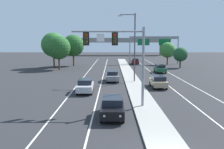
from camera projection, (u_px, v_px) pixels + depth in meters
median_island at (138, 91)px, 30.56m from camera, size 2.40×110.00×0.15m
lane_stripe_oncoming_center at (102, 82)px, 37.53m from camera, size 0.14×100.00×0.01m
lane_stripe_receding_center at (165, 82)px, 37.50m from camera, size 0.14×100.00×0.01m
edge_stripe_left at (81, 82)px, 37.54m from camera, size 0.14×100.00×0.01m
edge_stripe_right at (187, 82)px, 37.49m from camera, size 0.14×100.00×0.01m
overhead_signal_mast at (121, 50)px, 22.43m from camera, size 6.58×0.44×7.20m
street_lamp_median at (134, 43)px, 36.69m from camera, size 2.58×0.28×10.00m
car_oncoming_black at (113, 107)px, 20.10m from camera, size 1.86×4.49×1.58m
car_oncoming_silver at (86, 86)px, 29.78m from camera, size 1.91×4.50×1.58m
car_oncoming_grey at (113, 76)px, 38.06m from camera, size 1.91×4.51×1.58m
car_receding_tan at (159, 81)px, 32.86m from camera, size 1.82×4.47×1.58m
car_receding_green at (161, 69)px, 48.62m from camera, size 1.84×4.48×1.58m
car_receding_darkred at (136, 61)px, 67.06m from camera, size 1.87×4.49×1.58m
highway_sign_gantry at (155, 41)px, 66.77m from camera, size 13.28×0.42×7.50m
overpass_bridge at (120, 42)px, 110.30m from camera, size 42.40×6.40×7.65m
tree_far_left_b at (74, 45)px, 61.82m from camera, size 5.38×5.38×7.79m
tree_far_right_c at (181, 54)px, 57.14m from camera, size 3.30×3.30×4.78m
tree_far_left_c at (60, 48)px, 53.17m from camera, size 5.03×5.03×7.27m
tree_far_left_a at (54, 45)px, 57.52m from camera, size 5.65×5.65×8.17m
tree_far_right_b at (168, 50)px, 65.33m from camera, size 4.09×4.09×5.92m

